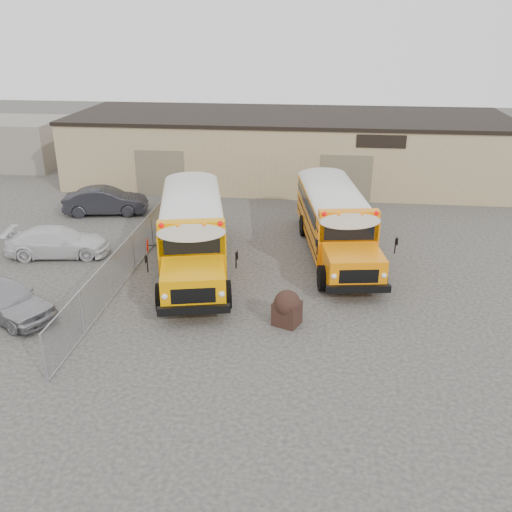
# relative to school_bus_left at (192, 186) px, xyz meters

# --- Properties ---
(ground) EXTENTS (120.00, 120.00, 0.00)m
(ground) POSITION_rel_school_bus_left_xyz_m (4.94, -10.77, -1.92)
(ground) COLOR #312E2C
(ground) RESTS_ON ground
(warehouse) EXTENTS (30.20, 10.20, 4.67)m
(warehouse) POSITION_rel_school_bus_left_xyz_m (4.94, 9.22, 0.45)
(warehouse) COLOR tan
(warehouse) RESTS_ON ground
(chainlink_fence) EXTENTS (0.07, 18.07, 1.81)m
(chainlink_fence) POSITION_rel_school_bus_left_xyz_m (-1.06, -7.77, -1.02)
(chainlink_fence) COLOR #97999F
(chainlink_fence) RESTS_ON ground
(distant_building_left) EXTENTS (8.00, 6.00, 3.60)m
(distant_building_left) POSITION_rel_school_bus_left_xyz_m (-17.06, 11.23, -0.12)
(distant_building_left) COLOR gray
(distant_building_left) RESTS_ON ground
(school_bus_left) EXTENTS (5.15, 11.66, 3.32)m
(school_bus_left) POSITION_rel_school_bus_left_xyz_m (0.00, 0.00, 0.00)
(school_bus_left) COLOR #F69C00
(school_bus_left) RESTS_ON ground
(school_bus_right) EXTENTS (4.31, 11.17, 3.19)m
(school_bus_right) POSITION_rel_school_bus_left_xyz_m (7.12, 2.24, -0.08)
(school_bus_right) COLOR orange
(school_bus_right) RESTS_ON ground
(tarp_bundle) EXTENTS (1.18, 1.13, 1.39)m
(tarp_bundle) POSITION_rel_school_bus_left_xyz_m (6.31, -12.07, -1.20)
(tarp_bundle) COLOR black
(tarp_bundle) RESTS_ON ground
(car_silver) EXTENTS (4.79, 3.57, 1.52)m
(car_silver) POSITION_rel_school_bus_left_xyz_m (-4.58, -12.74, -1.16)
(car_silver) COLOR #A2A2A6
(car_silver) RESTS_ON ground
(car_white) EXTENTS (5.17, 2.77, 1.43)m
(car_white) POSITION_rel_school_bus_left_xyz_m (-5.30, -6.47, -1.21)
(car_white) COLOR silver
(car_white) RESTS_ON ground
(car_dark) EXTENTS (5.06, 2.52, 1.59)m
(car_dark) POSITION_rel_school_bus_left_xyz_m (-5.29, 0.07, -1.12)
(car_dark) COLOR black
(car_dark) RESTS_ON ground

